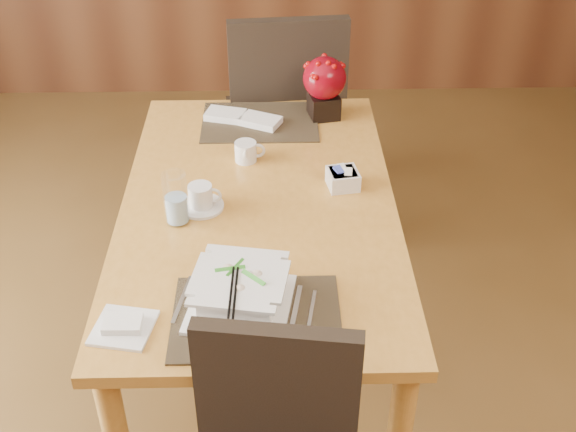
{
  "coord_description": "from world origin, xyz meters",
  "views": [
    {
      "loc": [
        0.05,
        -1.36,
        2.09
      ],
      "look_at": [
        0.09,
        0.35,
        0.87
      ],
      "focal_mm": 45.0,
      "sensor_mm": 36.0,
      "label": 1
    }
  ],
  "objects_px": {
    "dining_table": "(259,226)",
    "berry_decor": "(324,84)",
    "creamer_jug": "(246,152)",
    "coffee_cup": "(201,198)",
    "bread_plate": "(123,328)",
    "soup_setting": "(240,292)",
    "sugar_caddy": "(343,179)",
    "water_glass": "(176,199)",
    "far_chair": "(285,113)"
  },
  "relations": [
    {
      "from": "berry_decor",
      "to": "bread_plate",
      "type": "height_order",
      "value": "berry_decor"
    },
    {
      "from": "creamer_jug",
      "to": "coffee_cup",
      "type": "bearing_deg",
      "value": -116.9
    },
    {
      "from": "soup_setting",
      "to": "bread_plate",
      "type": "distance_m",
      "value": 0.32
    },
    {
      "from": "soup_setting",
      "to": "berry_decor",
      "type": "relative_size",
      "value": 1.26
    },
    {
      "from": "dining_table",
      "to": "coffee_cup",
      "type": "height_order",
      "value": "coffee_cup"
    },
    {
      "from": "soup_setting",
      "to": "bread_plate",
      "type": "xyz_separation_m",
      "value": [
        -0.3,
        -0.08,
        -0.05
      ]
    },
    {
      "from": "sugar_caddy",
      "to": "far_chair",
      "type": "relative_size",
      "value": 0.09
    },
    {
      "from": "coffee_cup",
      "to": "water_glass",
      "type": "relative_size",
      "value": 0.84
    },
    {
      "from": "dining_table",
      "to": "sugar_caddy",
      "type": "relative_size",
      "value": 15.05
    },
    {
      "from": "soup_setting",
      "to": "sugar_caddy",
      "type": "bearing_deg",
      "value": 70.86
    },
    {
      "from": "bread_plate",
      "to": "far_chair",
      "type": "height_order",
      "value": "far_chair"
    },
    {
      "from": "water_glass",
      "to": "far_chair",
      "type": "xyz_separation_m",
      "value": [
        0.36,
        1.0,
        -0.23
      ]
    },
    {
      "from": "bread_plate",
      "to": "sugar_caddy",
      "type": "bearing_deg",
      "value": 46.68
    },
    {
      "from": "dining_table",
      "to": "water_glass",
      "type": "relative_size",
      "value": 8.51
    },
    {
      "from": "dining_table",
      "to": "soup_setting",
      "type": "bearing_deg",
      "value": -94.87
    },
    {
      "from": "water_glass",
      "to": "sugar_caddy",
      "type": "bearing_deg",
      "value": 19.63
    },
    {
      "from": "sugar_caddy",
      "to": "far_chair",
      "type": "height_order",
      "value": "far_chair"
    },
    {
      "from": "water_glass",
      "to": "bread_plate",
      "type": "relative_size",
      "value": 1.17
    },
    {
      "from": "far_chair",
      "to": "bread_plate",
      "type": "bearing_deg",
      "value": 68.08
    },
    {
      "from": "dining_table",
      "to": "bread_plate",
      "type": "distance_m",
      "value": 0.69
    },
    {
      "from": "coffee_cup",
      "to": "bread_plate",
      "type": "bearing_deg",
      "value": -106.3
    },
    {
      "from": "coffee_cup",
      "to": "bread_plate",
      "type": "relative_size",
      "value": 0.98
    },
    {
      "from": "coffee_cup",
      "to": "sugar_caddy",
      "type": "relative_size",
      "value": 1.48
    },
    {
      "from": "bread_plate",
      "to": "dining_table",
      "type": "bearing_deg",
      "value": 59.16
    },
    {
      "from": "berry_decor",
      "to": "water_glass",
      "type": "bearing_deg",
      "value": -125.77
    },
    {
      "from": "coffee_cup",
      "to": "berry_decor",
      "type": "height_order",
      "value": "berry_decor"
    },
    {
      "from": "dining_table",
      "to": "sugar_caddy",
      "type": "height_order",
      "value": "sugar_caddy"
    },
    {
      "from": "soup_setting",
      "to": "far_chair",
      "type": "height_order",
      "value": "far_chair"
    },
    {
      "from": "bread_plate",
      "to": "creamer_jug",
      "type": "bearing_deg",
      "value": 70.5
    },
    {
      "from": "far_chair",
      "to": "water_glass",
      "type": "bearing_deg",
      "value": 65.38
    },
    {
      "from": "coffee_cup",
      "to": "far_chair",
      "type": "relative_size",
      "value": 0.14
    },
    {
      "from": "dining_table",
      "to": "berry_decor",
      "type": "xyz_separation_m",
      "value": [
        0.25,
        0.6,
        0.24
      ]
    },
    {
      "from": "dining_table",
      "to": "soup_setting",
      "type": "height_order",
      "value": "soup_setting"
    },
    {
      "from": "water_glass",
      "to": "creamer_jug",
      "type": "relative_size",
      "value": 1.75
    },
    {
      "from": "creamer_jug",
      "to": "berry_decor",
      "type": "xyz_separation_m",
      "value": [
        0.3,
        0.33,
        0.1
      ]
    },
    {
      "from": "coffee_cup",
      "to": "soup_setting",
      "type": "bearing_deg",
      "value": -73.42
    },
    {
      "from": "dining_table",
      "to": "coffee_cup",
      "type": "xyz_separation_m",
      "value": [
        -0.19,
        -0.03,
        0.13
      ]
    },
    {
      "from": "water_glass",
      "to": "creamer_jug",
      "type": "xyz_separation_m",
      "value": [
        0.21,
        0.37,
        -0.05
      ]
    },
    {
      "from": "soup_setting",
      "to": "creamer_jug",
      "type": "height_order",
      "value": "soup_setting"
    },
    {
      "from": "coffee_cup",
      "to": "creamer_jug",
      "type": "distance_m",
      "value": 0.32
    },
    {
      "from": "berry_decor",
      "to": "soup_setting",
      "type": "bearing_deg",
      "value": -104.97
    },
    {
      "from": "sugar_caddy",
      "to": "berry_decor",
      "type": "bearing_deg",
      "value": 93.67
    },
    {
      "from": "sugar_caddy",
      "to": "bread_plate",
      "type": "distance_m",
      "value": 0.92
    },
    {
      "from": "water_glass",
      "to": "far_chair",
      "type": "height_order",
      "value": "far_chair"
    },
    {
      "from": "dining_table",
      "to": "sugar_caddy",
      "type": "xyz_separation_m",
      "value": [
        0.28,
        0.09,
        0.13
      ]
    },
    {
      "from": "creamer_jug",
      "to": "berry_decor",
      "type": "height_order",
      "value": "berry_decor"
    },
    {
      "from": "soup_setting",
      "to": "coffee_cup",
      "type": "bearing_deg",
      "value": 116.32
    },
    {
      "from": "sugar_caddy",
      "to": "bread_plate",
      "type": "height_order",
      "value": "sugar_caddy"
    },
    {
      "from": "berry_decor",
      "to": "far_chair",
      "type": "height_order",
      "value": "far_chair"
    },
    {
      "from": "water_glass",
      "to": "creamer_jug",
      "type": "distance_m",
      "value": 0.43
    }
  ]
}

